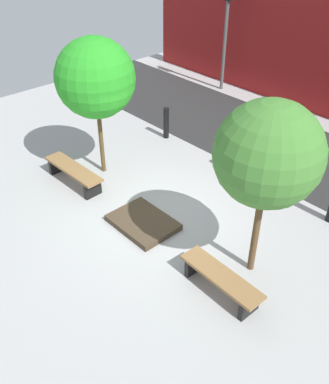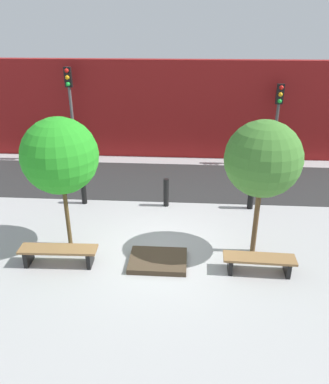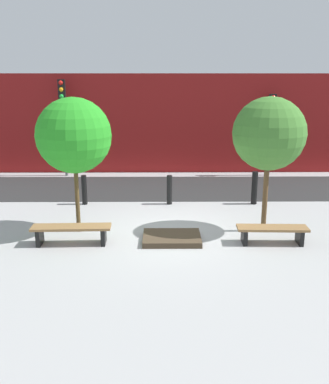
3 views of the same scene
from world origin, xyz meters
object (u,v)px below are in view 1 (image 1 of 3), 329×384
object	(u,v)px
bench_left	(74,172)
tree_behind_right_bench	(268,155)
traffic_light_west	(227,14)
tree_behind_left_bench	(95,78)
bench_right	(221,280)
planter_bed	(143,222)
bollard_left	(237,157)
bollard_far_left	(166,123)

from	to	relation	value
bench_left	tree_behind_right_bench	world-z (taller)	tree_behind_right_bench
traffic_light_west	tree_behind_left_bench	bearing A→B (deg)	-75.33
bench_right	traffic_light_west	bearing A→B (deg)	133.02
bench_right	planter_bed	bearing A→B (deg)	177.13
bench_right	tree_behind_right_bench	size ratio (longest dim) A/B	0.49
bench_right	tree_behind_right_bench	bearing A→B (deg)	91.81
bench_left	planter_bed	bearing A→B (deg)	2.87
bench_left	planter_bed	xyz separation A→B (m)	(2.44, 0.20, -0.27)
tree_behind_left_bench	tree_behind_right_bench	distance (m)	4.89
bench_right	bollard_left	world-z (taller)	bollard_left
bench_right	traffic_light_west	xyz separation A→B (m)	(-6.64, 7.58, 2.36)
tree_behind_right_bench	bollard_left	distance (m)	4.08
bench_left	bench_right	bearing A→B (deg)	-1.81
tree_behind_left_bench	bollard_far_left	distance (m)	3.25
tree_behind_right_bench	traffic_light_west	world-z (taller)	traffic_light_west
traffic_light_west	bollard_far_left	bearing A→B (deg)	-70.55
tree_behind_left_bench	bench_right	bearing A→B (deg)	-10.46
bench_right	planter_bed	xyz separation A→B (m)	(-2.44, 0.20, -0.24)
planter_bed	tree_behind_left_bench	bearing A→B (deg)	163.96
tree_behind_left_bench	bench_left	bearing A→B (deg)	-90.00
tree_behind_right_bench	planter_bed	bearing A→B (deg)	-163.96
bench_left	bollard_far_left	bearing A→B (deg)	92.79
tree_behind_left_bench	bollard_far_left	bearing A→B (deg)	96.25
planter_bed	tree_behind_left_bench	world-z (taller)	tree_behind_left_bench
bench_left	traffic_light_west	bearing A→B (deg)	101.17
bench_right	bollard_left	bearing A→B (deg)	127.48
planter_bed	bollard_far_left	world-z (taller)	bollard_far_left
tree_behind_left_bench	bollard_left	size ratio (longest dim) A/B	3.70
bench_left	traffic_light_west	xyz separation A→B (m)	(-1.75, 7.58, 2.33)
tree_behind_left_bench	bollard_left	world-z (taller)	tree_behind_left_bench
bench_left	tree_behind_right_bench	distance (m)	5.45
bench_left	bollard_far_left	world-z (taller)	bollard_far_left
bench_right	tree_behind_left_bench	size ratio (longest dim) A/B	0.49
bench_right	tree_behind_right_bench	distance (m)	2.43
planter_bed	tree_behind_right_bench	xyz separation A→B (m)	(2.44, 0.70, 2.50)
bench_left	tree_behind_right_bench	xyz separation A→B (m)	(4.89, 0.90, 2.23)
tree_behind_left_bench	tree_behind_right_bench	xyz separation A→B (m)	(4.89, 0.00, 0.04)
planter_bed	traffic_light_west	xyz separation A→B (m)	(-4.19, 7.38, 2.60)
bench_right	tree_behind_left_bench	bearing A→B (deg)	171.35
bollard_far_left	traffic_light_west	size ratio (longest dim) A/B	0.24
bench_right	planter_bed	distance (m)	2.46
bench_left	planter_bed	distance (m)	2.47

